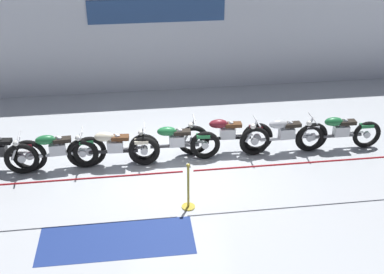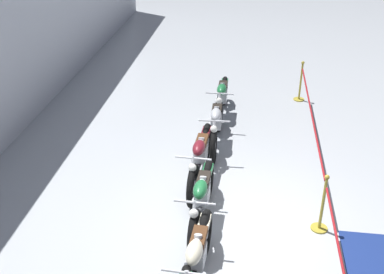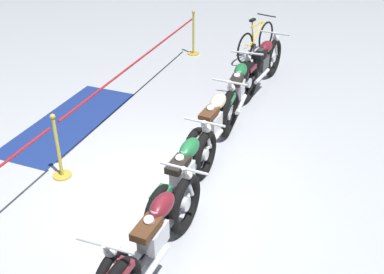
{
  "view_description": "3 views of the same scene",
  "coord_description": "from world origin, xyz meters",
  "px_view_note": "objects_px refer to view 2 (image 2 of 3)",
  "views": [
    {
      "loc": [
        -0.9,
        -9.4,
        5.99
      ],
      "look_at": [
        0.46,
        0.69,
        0.53
      ],
      "focal_mm": 45.0,
      "sensor_mm": 36.0,
      "label": 1
    },
    {
      "loc": [
        -6.37,
        -0.1,
        5.12
      ],
      "look_at": [
        1.43,
        0.92,
        0.85
      ],
      "focal_mm": 45.0,
      "sensor_mm": 36.0,
      "label": 2
    },
    {
      "loc": [
        4.9,
        2.59,
        4.19
      ],
      "look_at": [
        -0.96,
        0.3,
        0.46
      ],
      "focal_mm": 45.0,
      "sensor_mm": 36.0,
      "label": 3
    }
  ],
  "objects_px": {
    "motorcycle_silver_5": "(216,125)",
    "motorcycle_green_6": "(222,99)",
    "stanchion_far_left": "(338,259)",
    "stanchion_mid_left": "(322,211)",
    "motorcycle_cream_2": "(196,262)",
    "motorcycle_maroon_4": "(200,159)",
    "motorcycle_green_3": "(202,200)",
    "stanchion_mid_right": "(300,87)"
  },
  "relations": [
    {
      "from": "motorcycle_silver_5",
      "to": "motorcycle_green_6",
      "type": "height_order",
      "value": "motorcycle_silver_5"
    },
    {
      "from": "stanchion_far_left",
      "to": "stanchion_mid_left",
      "type": "xyz_separation_m",
      "value": [
        1.52,
        -0.0,
        -0.38
      ]
    },
    {
      "from": "motorcycle_cream_2",
      "to": "motorcycle_maroon_4",
      "type": "height_order",
      "value": "motorcycle_maroon_4"
    },
    {
      "from": "motorcycle_green_3",
      "to": "motorcycle_maroon_4",
      "type": "relative_size",
      "value": 0.93
    },
    {
      "from": "motorcycle_cream_2",
      "to": "stanchion_mid_left",
      "type": "relative_size",
      "value": 2.06
    },
    {
      "from": "motorcycle_green_6",
      "to": "stanchion_mid_right",
      "type": "height_order",
      "value": "stanchion_mid_right"
    },
    {
      "from": "stanchion_mid_right",
      "to": "motorcycle_cream_2",
      "type": "bearing_deg",
      "value": 164.71
    },
    {
      "from": "stanchion_far_left",
      "to": "stanchion_mid_right",
      "type": "height_order",
      "value": "same"
    },
    {
      "from": "motorcycle_green_3",
      "to": "stanchion_mid_right",
      "type": "distance_m",
      "value": 5.69
    },
    {
      "from": "motorcycle_maroon_4",
      "to": "stanchion_mid_right",
      "type": "bearing_deg",
      "value": -27.44
    },
    {
      "from": "motorcycle_green_3",
      "to": "motorcycle_silver_5",
      "type": "relative_size",
      "value": 0.98
    },
    {
      "from": "motorcycle_silver_5",
      "to": "stanchion_far_left",
      "type": "bearing_deg",
      "value": -154.78
    },
    {
      "from": "motorcycle_silver_5",
      "to": "motorcycle_green_6",
      "type": "xyz_separation_m",
      "value": [
        1.39,
        -0.02,
        -0.02
      ]
    },
    {
      "from": "motorcycle_cream_2",
      "to": "stanchion_mid_left",
      "type": "bearing_deg",
      "value": -50.48
    },
    {
      "from": "motorcycle_green_3",
      "to": "motorcycle_green_6",
      "type": "relative_size",
      "value": 0.99
    },
    {
      "from": "motorcycle_green_3",
      "to": "stanchion_mid_right",
      "type": "xyz_separation_m",
      "value": [
        5.35,
        -1.95,
        -0.11
      ]
    },
    {
      "from": "motorcycle_maroon_4",
      "to": "stanchion_mid_right",
      "type": "xyz_separation_m",
      "value": [
        4.08,
        -2.12,
        -0.13
      ]
    },
    {
      "from": "motorcycle_green_3",
      "to": "stanchion_far_left",
      "type": "bearing_deg",
      "value": -126.47
    },
    {
      "from": "stanchion_far_left",
      "to": "motorcycle_green_6",
      "type": "bearing_deg",
      "value": 19.21
    },
    {
      "from": "stanchion_far_left",
      "to": "stanchion_mid_left",
      "type": "distance_m",
      "value": 1.57
    },
    {
      "from": "motorcycle_cream_2",
      "to": "motorcycle_silver_5",
      "type": "bearing_deg",
      "value": 1.24
    },
    {
      "from": "stanchion_far_left",
      "to": "stanchion_mid_right",
      "type": "xyz_separation_m",
      "value": [
        6.79,
        -0.0,
        -0.38
      ]
    },
    {
      "from": "motorcycle_maroon_4",
      "to": "motorcycle_green_6",
      "type": "xyz_separation_m",
      "value": [
        2.82,
        -0.19,
        -0.02
      ]
    },
    {
      "from": "stanchion_mid_left",
      "to": "stanchion_mid_right",
      "type": "relative_size",
      "value": 1.0
    },
    {
      "from": "motorcycle_silver_5",
      "to": "stanchion_mid_left",
      "type": "distance_m",
      "value": 3.26
    },
    {
      "from": "motorcycle_green_6",
      "to": "motorcycle_maroon_4",
      "type": "bearing_deg",
      "value": 176.06
    },
    {
      "from": "motorcycle_cream_2",
      "to": "motorcycle_silver_5",
      "type": "height_order",
      "value": "motorcycle_silver_5"
    },
    {
      "from": "motorcycle_maroon_4",
      "to": "motorcycle_silver_5",
      "type": "distance_m",
      "value": 1.44
    },
    {
      "from": "motorcycle_silver_5",
      "to": "stanchion_far_left",
      "type": "xyz_separation_m",
      "value": [
        -4.13,
        -1.95,
        0.26
      ]
    },
    {
      "from": "motorcycle_green_6",
      "to": "stanchion_mid_left",
      "type": "bearing_deg",
      "value": -154.3
    },
    {
      "from": "motorcycle_green_3",
      "to": "stanchion_mid_left",
      "type": "xyz_separation_m",
      "value": [
        0.09,
        -1.95,
        -0.11
      ]
    },
    {
      "from": "motorcycle_maroon_4",
      "to": "motorcycle_green_6",
      "type": "bearing_deg",
      "value": -3.94
    },
    {
      "from": "motorcycle_maroon_4",
      "to": "motorcycle_silver_5",
      "type": "xyz_separation_m",
      "value": [
        1.43,
        -0.17,
        -0.0
      ]
    },
    {
      "from": "motorcycle_cream_2",
      "to": "motorcycle_green_6",
      "type": "relative_size",
      "value": 0.98
    },
    {
      "from": "motorcycle_green_3",
      "to": "stanchion_mid_left",
      "type": "height_order",
      "value": "stanchion_mid_left"
    },
    {
      "from": "motorcycle_silver_5",
      "to": "stanchion_far_left",
      "type": "height_order",
      "value": "stanchion_far_left"
    },
    {
      "from": "motorcycle_cream_2",
      "to": "motorcycle_silver_5",
      "type": "relative_size",
      "value": 0.97
    },
    {
      "from": "motorcycle_green_3",
      "to": "motorcycle_silver_5",
      "type": "distance_m",
      "value": 2.7
    },
    {
      "from": "motorcycle_maroon_4",
      "to": "motorcycle_green_3",
      "type": "bearing_deg",
      "value": -172.24
    },
    {
      "from": "motorcycle_maroon_4",
      "to": "stanchion_mid_right",
      "type": "relative_size",
      "value": 2.24
    },
    {
      "from": "stanchion_mid_left",
      "to": "motorcycle_silver_5",
      "type": "bearing_deg",
      "value": 36.73
    },
    {
      "from": "motorcycle_cream_2",
      "to": "motorcycle_green_6",
      "type": "xyz_separation_m",
      "value": [
        5.53,
        0.07,
        0.0
      ]
    }
  ]
}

